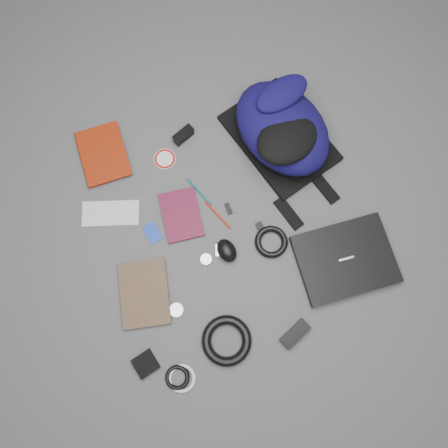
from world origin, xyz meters
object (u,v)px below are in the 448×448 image
object	(u,v)px
dvd_case	(181,215)
power_brick	(295,334)
backpack	(282,128)
laptop	(345,259)
compact_camera	(183,135)
comic_book	(120,297)
mouse	(227,251)
textbook_red	(81,161)
pouch	(146,364)

from	to	relation	value
dvd_case	power_brick	world-z (taller)	power_brick
backpack	laptop	bearing A→B (deg)	-100.80
compact_camera	power_brick	world-z (taller)	compact_camera
comic_book	mouse	world-z (taller)	mouse
backpack	laptop	size ratio (longest dim) A/B	1.36
textbook_red	compact_camera	xyz separation A→B (m)	(0.42, -0.05, 0.01)
compact_camera	comic_book	bearing A→B (deg)	-151.30
laptop	compact_camera	distance (m)	0.81
textbook_red	dvd_case	xyz separation A→B (m)	(0.30, -0.35, -0.01)
mouse	power_brick	bearing A→B (deg)	-80.07
laptop	dvd_case	world-z (taller)	laptop
backpack	power_brick	world-z (taller)	backpack
backpack	compact_camera	distance (m)	0.40
backpack	textbook_red	world-z (taller)	backpack
pouch	backpack	bearing A→B (deg)	39.25
laptop	comic_book	size ratio (longest dim) A/B	1.44
comic_book	mouse	size ratio (longest dim) A/B	2.61
textbook_red	power_brick	size ratio (longest dim) A/B	2.14
textbook_red	comic_book	world-z (taller)	textbook_red
laptop	pouch	size ratio (longest dim) A/B	4.55
power_brick	laptop	bearing A→B (deg)	11.24
comic_book	textbook_red	bearing A→B (deg)	100.97
compact_camera	dvd_case	bearing A→B (deg)	-132.79
backpack	dvd_case	xyz separation A→B (m)	(-0.48, -0.16, -0.09)
textbook_red	mouse	distance (m)	0.69
laptop	pouch	bearing A→B (deg)	-168.67
compact_camera	backpack	bearing A→B (deg)	-43.24
laptop	compact_camera	world-z (taller)	compact_camera
pouch	comic_book	bearing A→B (deg)	93.05
comic_book	compact_camera	world-z (taller)	compact_camera
dvd_case	textbook_red	bearing A→B (deg)	138.00
textbook_red	pouch	size ratio (longest dim) A/B	3.14
power_brick	comic_book	bearing A→B (deg)	125.77
textbook_red	comic_book	bearing A→B (deg)	-89.13
laptop	compact_camera	size ratio (longest dim) A/B	4.00
dvd_case	power_brick	xyz separation A→B (m)	(0.24, -0.57, 0.01)
laptop	mouse	bearing A→B (deg)	160.13
mouse	dvd_case	bearing A→B (deg)	111.81
mouse	pouch	world-z (taller)	mouse
dvd_case	compact_camera	size ratio (longest dim) A/B	2.28
comic_book	mouse	bearing A→B (deg)	15.26
comic_book	laptop	bearing A→B (deg)	1.19
laptop	compact_camera	xyz separation A→B (m)	(-0.41, 0.70, 0.01)
textbook_red	dvd_case	size ratio (longest dim) A/B	1.21
laptop	dvd_case	size ratio (longest dim) A/B	1.75
textbook_red	power_brick	world-z (taller)	power_brick
laptop	mouse	xyz separation A→B (m)	(-0.41, 0.19, 0.01)
laptop	textbook_red	size ratio (longest dim) A/B	1.45
dvd_case	power_brick	distance (m)	0.62
compact_camera	laptop	bearing A→B (deg)	-81.46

